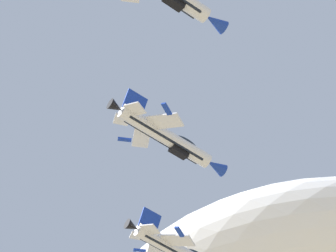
{
  "coord_description": "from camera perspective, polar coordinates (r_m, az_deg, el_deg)",
  "views": [
    {
      "loc": [
        4.99,
        -3.85,
        1.46
      ],
      "look_at": [
        -11.63,
        41.42,
        74.47
      ],
      "focal_mm": 83.0,
      "sensor_mm": 36.0,
      "label": 1
    }
  ],
  "objects": [
    {
      "name": "fighter_jet_left_wing",
      "position": [
        88.02,
        -0.04,
        -0.86
      ],
      "size": [
        11.3,
        13.98,
        5.23
      ],
      "rotation": [
        0.0,
        0.46,
        5.69
      ],
      "color": "white"
    },
    {
      "name": "fighter_jet_lead",
      "position": [
        96.49,
        0.86,
        -9.23
      ],
      "size": [
        11.28,
        13.98,
        5.25
      ],
      "rotation": [
        0.0,
        0.47,
        5.69
      ],
      "color": "white"
    }
  ]
}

